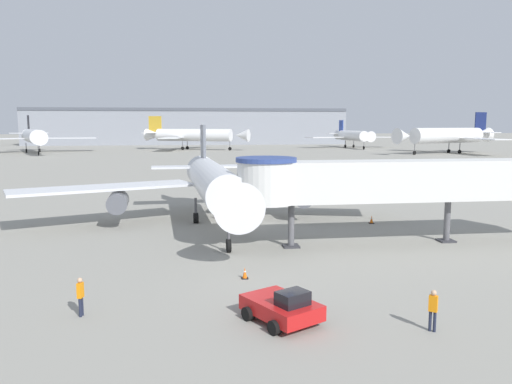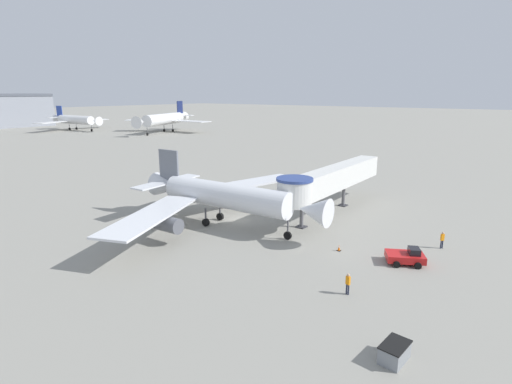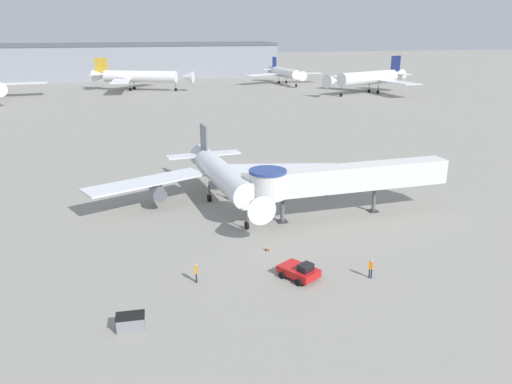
% 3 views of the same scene
% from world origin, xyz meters
% --- Properties ---
extents(ground_plane, '(800.00, 800.00, 0.00)m').
position_xyz_m(ground_plane, '(0.00, 0.00, 0.00)').
color(ground_plane, gray).
extents(main_airplane, '(33.03, 24.41, 8.34)m').
position_xyz_m(main_airplane, '(-2.42, -0.02, 3.55)').
color(main_airplane, silver).
rests_on(main_airplane, ground_plane).
extents(jet_bridge, '(24.03, 4.09, 6.19)m').
position_xyz_m(jet_bridge, '(9.28, -7.99, 4.51)').
color(jet_bridge, silver).
rests_on(jet_bridge, ground_plane).
extents(pushback_tug_red, '(3.46, 3.95, 1.54)m').
position_xyz_m(pushback_tug_red, '(-0.38, -20.98, 0.68)').
color(pushback_tug_red, red).
rests_on(pushback_tug_red, ground_plane).
extents(service_container_gray, '(2.15, 1.47, 1.12)m').
position_xyz_m(service_container_gray, '(-14.80, -24.78, 0.57)').
color(service_container_gray, gray).
rests_on(service_container_gray, ground_plane).
extents(traffic_cone_near_nose, '(0.37, 0.37, 0.63)m').
position_xyz_m(traffic_cone_near_nose, '(-1.34, -14.75, 0.30)').
color(traffic_cone_near_nose, black).
rests_on(traffic_cone_near_nose, ground_plane).
extents(traffic_cone_starboard_wing, '(0.41, 0.41, 0.68)m').
position_xyz_m(traffic_cone_starboard_wing, '(11.01, -0.87, 0.32)').
color(traffic_cone_starboard_wing, black).
rests_on(traffic_cone_starboard_wing, ground_plane).
extents(ground_crew_marshaller, '(0.38, 0.36, 1.75)m').
position_xyz_m(ground_crew_marshaller, '(5.52, -22.72, 1.01)').
color(ground_crew_marshaller, '#1E2338').
rests_on(ground_crew_marshaller, ground_plane).
extents(ground_crew_wing_walker, '(0.27, 0.37, 1.75)m').
position_xyz_m(ground_crew_wing_walker, '(-9.06, -19.20, 1.01)').
color(ground_crew_wing_walker, '#1E2338').
rests_on(ground_crew_wing_walker, ground_plane).
extents(background_jet_blue_tail, '(32.98, 29.72, 9.86)m').
position_xyz_m(background_jet_blue_tail, '(52.35, 131.23, 4.34)').
color(background_jet_blue_tail, white).
rests_on(background_jet_blue_tail, ground_plane).
extents(background_jet_gold_tail, '(35.09, 33.32, 11.07)m').
position_xyz_m(background_jet_gold_tail, '(-4.13, 125.07, 4.85)').
color(background_jet_gold_tail, white).
rests_on(background_jet_gold_tail, ground_plane).
extents(background_jet_navy_tail, '(35.47, 35.38, 11.91)m').
position_xyz_m(background_jet_navy_tail, '(69.02, 94.17, 5.19)').
color(background_jet_navy_tail, white).
rests_on(background_jet_navy_tail, ground_plane).
extents(terminal_building, '(130.75, 24.10, 14.89)m').
position_xyz_m(terminal_building, '(-5.21, 175.00, 7.46)').
color(terminal_building, gray).
rests_on(terminal_building, ground_plane).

